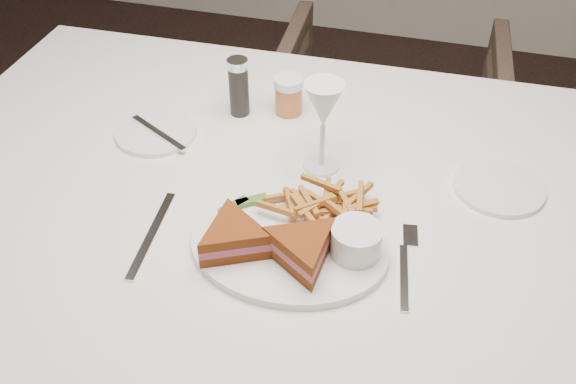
# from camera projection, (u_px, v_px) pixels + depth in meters

# --- Properties ---
(table) EXTENTS (1.50, 1.02, 0.75)m
(table) POSITION_uv_depth(u_px,v_px,m) (294.00, 328.00, 1.37)
(table) COLOR white
(table) RESTS_ON ground
(chair_far) EXTENTS (0.70, 0.66, 0.68)m
(chair_far) POSITION_uv_depth(u_px,v_px,m) (384.00, 133.00, 1.97)
(chair_far) COLOR #45352A
(chair_far) RESTS_ON ground
(table_setting) EXTENTS (0.82, 0.59, 0.18)m
(table_setting) POSITION_uv_depth(u_px,v_px,m) (299.00, 197.00, 1.07)
(table_setting) COLOR white
(table_setting) RESTS_ON table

